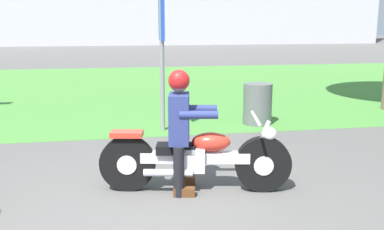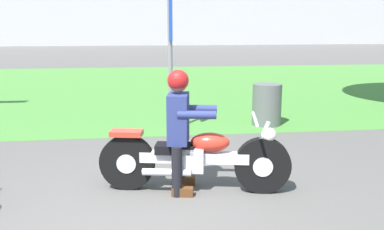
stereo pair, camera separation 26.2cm
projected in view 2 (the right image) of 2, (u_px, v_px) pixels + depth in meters
ground at (138, 228)px, 4.16m from camera, size 120.00×120.00×0.00m
grass_verge at (136, 87)px, 13.26m from camera, size 60.00×12.00×0.01m
motorcycle_lead at (195, 158)px, 5.01m from camera, size 2.17×0.75×0.88m
rider_lead at (180, 121)px, 4.94m from camera, size 0.61×0.53×1.40m
trash_can at (267, 105)px, 8.29m from camera, size 0.55×0.55×0.78m
sign_banner at (170, 33)px, 7.61m from camera, size 0.08×0.60×2.60m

